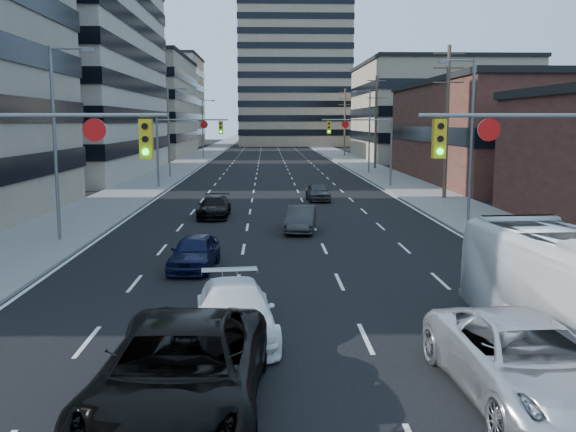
{
  "coord_description": "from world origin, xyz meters",
  "views": [
    {
      "loc": [
        -0.78,
        -10.01,
        5.62
      ],
      "look_at": [
        0.02,
        13.22,
        2.2
      ],
      "focal_mm": 40.0,
      "sensor_mm": 36.0,
      "label": 1
    }
  ],
  "objects_px": {
    "silver_suv": "(527,361)",
    "sedan_blue": "(194,252)",
    "black_pickup": "(180,373)",
    "white_van": "(235,311)"
  },
  "relations": [
    {
      "from": "silver_suv",
      "to": "sedan_blue",
      "type": "height_order",
      "value": "silver_suv"
    },
    {
      "from": "silver_suv",
      "to": "white_van",
      "type": "bearing_deg",
      "value": 142.78
    },
    {
      "from": "white_van",
      "to": "silver_suv",
      "type": "xyz_separation_m",
      "value": [
        6.06,
        -4.1,
        0.13
      ]
    },
    {
      "from": "silver_suv",
      "to": "sedan_blue",
      "type": "bearing_deg",
      "value": 120.51
    },
    {
      "from": "sedan_blue",
      "to": "white_van",
      "type": "bearing_deg",
      "value": -71.24
    },
    {
      "from": "silver_suv",
      "to": "sedan_blue",
      "type": "xyz_separation_m",
      "value": [
        -8.0,
        12.02,
        -0.15
      ]
    },
    {
      "from": "white_van",
      "to": "silver_suv",
      "type": "distance_m",
      "value": 7.32
    },
    {
      "from": "black_pickup",
      "to": "white_van",
      "type": "xyz_separation_m",
      "value": [
        0.81,
        4.72,
        -0.23
      ]
    },
    {
      "from": "black_pickup",
      "to": "silver_suv",
      "type": "distance_m",
      "value": 6.91
    },
    {
      "from": "silver_suv",
      "to": "sedan_blue",
      "type": "relative_size",
      "value": 1.51
    }
  ]
}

